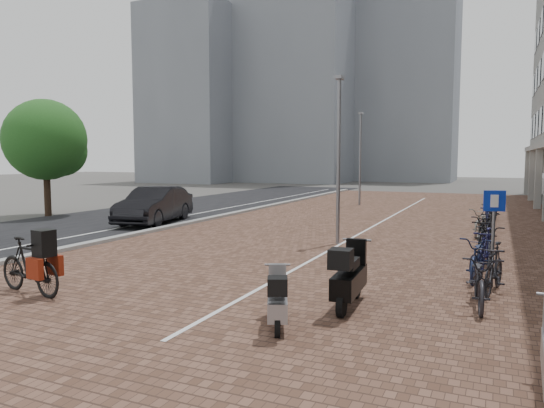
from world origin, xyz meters
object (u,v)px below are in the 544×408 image
(scooter_mid, at_px, (349,275))
(parking_sign, at_px, (494,225))
(hero_bike, at_px, (29,265))
(car_dark, at_px, (155,205))
(scooter_front, at_px, (277,298))

(scooter_mid, bearing_deg, parking_sign, 43.57)
(hero_bike, height_order, parking_sign, parking_sign)
(car_dark, height_order, scooter_front, car_dark)
(scooter_front, bearing_deg, scooter_mid, 39.21)
(hero_bike, relative_size, scooter_front, 1.42)
(car_dark, bearing_deg, parking_sign, -36.05)
(hero_bike, distance_m, parking_sign, 9.75)
(scooter_front, relative_size, scooter_mid, 0.79)
(hero_bike, distance_m, scooter_front, 5.46)
(car_dark, bearing_deg, scooter_mid, -49.98)
(parking_sign, bearing_deg, car_dark, 140.15)
(scooter_front, relative_size, parking_sign, 0.68)
(hero_bike, height_order, scooter_front, hero_bike)
(car_dark, bearing_deg, scooter_front, -56.79)
(car_dark, height_order, hero_bike, car_dark)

